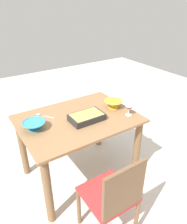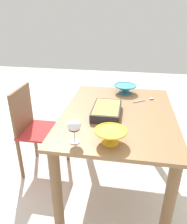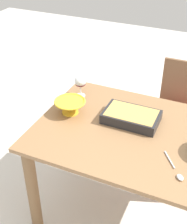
# 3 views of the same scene
# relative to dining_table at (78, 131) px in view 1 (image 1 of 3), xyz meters

# --- Properties ---
(ground_plane) EXTENTS (8.00, 8.00, 0.00)m
(ground_plane) POSITION_rel_dining_table_xyz_m (0.00, 0.00, -0.60)
(ground_plane) COLOR beige
(dining_table) EXTENTS (1.16, 0.86, 0.76)m
(dining_table) POSITION_rel_dining_table_xyz_m (0.00, 0.00, 0.00)
(dining_table) COLOR olive
(dining_table) RESTS_ON ground_plane
(chair) EXTENTS (0.38, 0.39, 0.85)m
(chair) POSITION_rel_dining_table_xyz_m (-0.14, -0.78, -0.13)
(chair) COLOR #B22D2D
(chair) RESTS_ON ground_plane
(wine_glass) EXTENTS (0.08, 0.08, 0.15)m
(wine_glass) POSITION_rel_dining_table_xyz_m (0.46, -0.23, 0.26)
(wine_glass) COLOR white
(wine_glass) RESTS_ON dining_table
(casserole_dish) EXTENTS (0.33, 0.21, 0.06)m
(casserole_dish) POSITION_rel_dining_table_xyz_m (0.05, -0.09, 0.19)
(casserole_dish) COLOR #262628
(casserole_dish) RESTS_ON dining_table
(mixing_bowl) EXTENTS (0.21, 0.21, 0.08)m
(mixing_bowl) POSITION_rel_dining_table_xyz_m (-0.43, 0.03, 0.20)
(mixing_bowl) COLOR teal
(mixing_bowl) RESTS_ON dining_table
(small_bowl) EXTENTS (0.20, 0.20, 0.09)m
(small_bowl) POSITION_rel_dining_table_xyz_m (0.43, -0.02, 0.21)
(small_bowl) COLOR yellow
(small_bowl) RESTS_ON dining_table
(serving_spoon) EXTENTS (0.14, 0.19, 0.01)m
(serving_spoon) POSITION_rel_dining_table_xyz_m (-0.29, 0.24, 0.16)
(serving_spoon) COLOR silver
(serving_spoon) RESTS_ON dining_table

